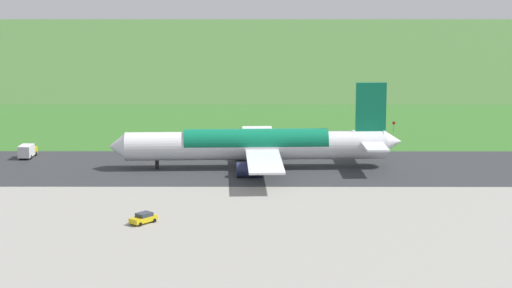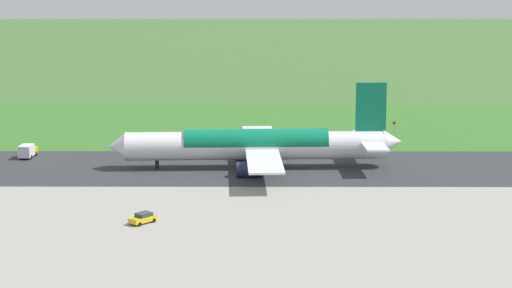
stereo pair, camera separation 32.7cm
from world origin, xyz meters
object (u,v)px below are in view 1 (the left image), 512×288
object	(u,v)px
traffic_cone_orange	(371,133)
service_car_followme	(144,218)
service_truck_baggage	(27,151)
no_stopping_sign	(394,126)
airliner_main	(258,145)

from	to	relation	value
traffic_cone_orange	service_car_followme	bearing A→B (deg)	60.16
service_truck_baggage	no_stopping_sign	distance (m)	79.54
service_car_followme	traffic_cone_orange	bearing A→B (deg)	-119.84
service_truck_baggage	no_stopping_sign	size ratio (longest dim) A/B	2.45
traffic_cone_orange	service_truck_baggage	bearing A→B (deg)	19.81
no_stopping_sign	traffic_cone_orange	xyz separation A→B (m)	(5.39, 2.78, -1.17)
service_car_followme	airliner_main	bearing A→B (deg)	-113.72
service_truck_baggage	no_stopping_sign	bearing A→B (deg)	-159.62
airliner_main	service_car_followme	bearing A→B (deg)	66.28
service_truck_baggage	service_car_followme	xyz separation A→B (m)	(-27.82, 47.15, -0.56)
service_truck_baggage	traffic_cone_orange	bearing A→B (deg)	-160.19
airliner_main	traffic_cone_orange	bearing A→B (deg)	-125.99
service_car_followme	no_stopping_sign	distance (m)	88.25
service_truck_baggage	service_car_followme	world-z (taller)	service_truck_baggage
service_truck_baggage	service_car_followme	distance (m)	54.75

